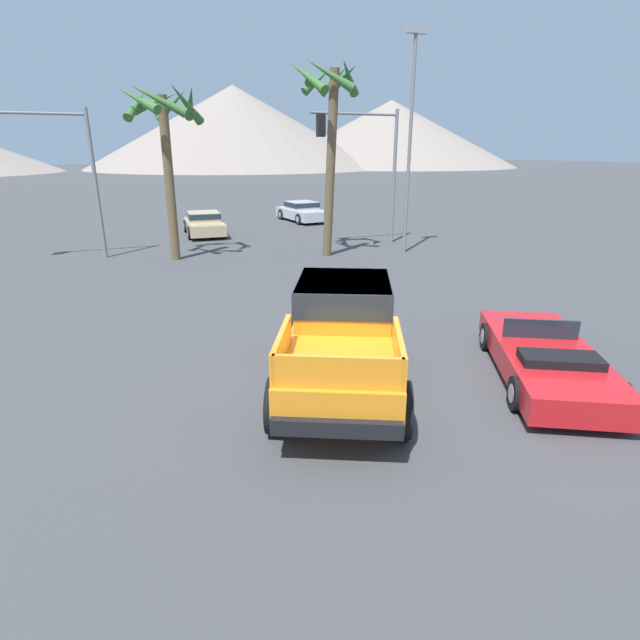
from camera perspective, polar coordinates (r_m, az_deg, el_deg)
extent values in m
plane|color=#424244|center=(9.77, 3.12, -6.97)|extent=(320.00, 320.00, 0.00)
cube|color=orange|center=(8.99, 2.50, -3.55)|extent=(3.72, 4.86, 0.63)
cube|color=orange|center=(9.60, 2.72, 2.38)|extent=(2.43, 2.55, 0.77)
cube|color=#1E2833|center=(9.56, 2.73, 3.17)|extent=(2.49, 2.60, 0.49)
cube|color=orange|center=(7.69, -4.43, -3.12)|extent=(0.89, 1.64, 0.48)
cube|color=orange|center=(7.64, 9.02, -3.45)|extent=(0.89, 1.64, 0.48)
cube|color=orange|center=(6.82, 2.03, -6.04)|extent=(1.64, 0.89, 0.48)
cube|color=black|center=(11.21, 2.84, 0.02)|extent=(1.71, 0.98, 0.24)
cube|color=black|center=(7.02, 1.90, -12.23)|extent=(1.71, 0.98, 0.24)
cylinder|color=black|center=(10.48, -2.58, -2.39)|extent=(0.67, 0.94, 0.91)
cylinder|color=#232326|center=(10.48, -2.58, -2.39)|extent=(0.50, 0.58, 0.50)
cylinder|color=black|center=(10.45, 8.00, -2.64)|extent=(0.67, 0.94, 0.91)
cylinder|color=#232326|center=(10.45, 8.00, -2.64)|extent=(0.50, 0.58, 0.50)
cylinder|color=black|center=(7.97, -4.89, -9.69)|extent=(0.67, 0.94, 0.91)
cylinder|color=#232326|center=(7.97, -4.89, -9.69)|extent=(0.50, 0.58, 0.50)
cylinder|color=black|center=(7.92, 9.25, -10.07)|extent=(0.67, 0.94, 0.91)
cylinder|color=#232326|center=(7.92, 9.25, -10.07)|extent=(0.50, 0.58, 0.50)
cube|color=red|center=(10.67, 24.31, -4.03)|extent=(3.74, 4.73, 0.48)
cube|color=#1E2833|center=(10.96, 23.92, -0.94)|extent=(1.29, 0.79, 0.39)
cube|color=black|center=(9.86, 25.79, -4.07)|extent=(1.50, 1.23, 0.16)
cylinder|color=black|center=(11.75, 18.58, -1.79)|extent=(0.49, 0.63, 0.60)
cylinder|color=#9E9EA3|center=(11.75, 18.58, -1.79)|extent=(0.37, 0.40, 0.33)
cylinder|color=black|center=(12.19, 26.18, -2.05)|extent=(0.49, 0.63, 0.60)
cylinder|color=#9E9EA3|center=(12.19, 26.18, -2.05)|extent=(0.37, 0.40, 0.33)
cylinder|color=black|center=(9.26, 21.66, -7.83)|extent=(0.49, 0.63, 0.60)
cylinder|color=#9E9EA3|center=(9.26, 21.66, -7.83)|extent=(0.37, 0.40, 0.33)
cylinder|color=black|center=(9.82, 31.07, -7.79)|extent=(0.49, 0.63, 0.60)
cylinder|color=#9E9EA3|center=(9.82, 31.07, -7.79)|extent=(0.37, 0.40, 0.33)
cube|color=#B7BABF|center=(31.68, -2.01, 12.05)|extent=(2.15, 4.36, 0.56)
cube|color=#B7BABF|center=(31.72, -2.10, 12.98)|extent=(1.73, 1.90, 0.45)
cube|color=#1E2833|center=(31.72, -2.11, 13.08)|extent=(1.77, 1.94, 0.27)
cylinder|color=black|center=(30.94, 0.55, 11.64)|extent=(0.27, 0.66, 0.64)
cylinder|color=#9E9EA3|center=(30.94, 0.55, 11.64)|extent=(0.26, 0.37, 0.35)
cylinder|color=black|center=(30.16, -2.41, 11.43)|extent=(0.27, 0.66, 0.64)
cylinder|color=#9E9EA3|center=(30.16, -2.41, 11.43)|extent=(0.26, 0.37, 0.35)
cylinder|color=black|center=(33.25, -1.64, 12.14)|extent=(0.27, 0.66, 0.64)
cylinder|color=#9E9EA3|center=(33.25, -1.64, 12.14)|extent=(0.26, 0.37, 0.35)
cylinder|color=black|center=(32.52, -4.44, 11.94)|extent=(0.27, 0.66, 0.64)
cylinder|color=#9E9EA3|center=(32.52, -4.44, 11.94)|extent=(0.26, 0.37, 0.35)
cube|color=tan|center=(27.10, -13.07, 10.39)|extent=(2.06, 4.17, 0.54)
cube|color=tan|center=(27.14, -13.17, 11.46)|extent=(1.67, 1.81, 0.46)
cube|color=#1E2833|center=(27.13, -13.18, 11.58)|extent=(1.71, 1.85, 0.27)
cylinder|color=black|center=(25.98, -10.88, 9.90)|extent=(0.27, 0.66, 0.64)
cylinder|color=#9E9EA3|center=(25.98, -10.88, 9.90)|extent=(0.26, 0.37, 0.35)
cylinder|color=black|center=(25.81, -14.63, 9.58)|extent=(0.27, 0.66, 0.64)
cylinder|color=#9E9EA3|center=(25.81, -14.63, 9.58)|extent=(0.26, 0.37, 0.35)
cylinder|color=black|center=(28.45, -11.62, 10.62)|extent=(0.27, 0.66, 0.64)
cylinder|color=#9E9EA3|center=(28.45, -11.62, 10.62)|extent=(0.26, 0.37, 0.35)
cylinder|color=black|center=(28.29, -15.05, 10.32)|extent=(0.27, 0.66, 0.64)
cylinder|color=#9E9EA3|center=(28.29, -15.05, 10.32)|extent=(0.26, 0.37, 0.35)
cylinder|color=slate|center=(22.35, -24.22, 13.81)|extent=(0.16, 0.16, 5.76)
cylinder|color=slate|center=(22.47, -30.92, 19.65)|extent=(4.27, 0.11, 0.11)
cylinder|color=slate|center=(24.29, 8.46, 15.72)|extent=(0.16, 0.16, 5.95)
cylinder|color=slate|center=(23.28, 4.01, 22.45)|extent=(4.20, 0.11, 0.11)
cube|color=black|center=(22.59, 0.10, 21.33)|extent=(0.34, 0.26, 0.90)
sphere|color=red|center=(22.74, -0.06, 22.00)|extent=(0.20, 0.20, 0.20)
sphere|color=orange|center=(22.72, -0.06, 21.32)|extent=(0.20, 0.20, 0.20)
sphere|color=green|center=(22.71, -0.06, 20.64)|extent=(0.20, 0.20, 0.20)
cylinder|color=slate|center=(21.84, 10.18, 18.56)|extent=(0.14, 0.14, 8.43)
cube|color=#99999E|center=(22.25, 10.92, 29.72)|extent=(0.90, 0.24, 0.20)
cylinder|color=brown|center=(20.60, 1.21, 16.99)|extent=(0.36, 1.01, 7.11)
cone|color=#386B2D|center=(21.46, 2.91, 26.11)|extent=(0.53, 1.63, 0.89)
cone|color=#386B2D|center=(21.71, 1.60, 25.72)|extent=(1.19, 1.17, 1.21)
cone|color=#386B2D|center=(21.69, -0.26, 25.76)|extent=(1.45, 0.53, 1.21)
cone|color=#386B2D|center=(21.02, -1.26, 26.18)|extent=(0.82, 1.45, 0.98)
cone|color=#386B2D|center=(20.31, -1.50, 26.12)|extent=(1.06, 2.02, 1.39)
cone|color=#386B2D|center=(20.07, 1.07, 26.31)|extent=(1.90, 0.99, 1.26)
cone|color=#386B2D|center=(20.75, 3.34, 25.98)|extent=(1.38, 1.39, 1.31)
cylinder|color=brown|center=(20.77, -16.84, 14.90)|extent=(0.36, 0.64, 6.16)
cone|color=#386B2D|center=(21.01, -14.60, 22.91)|extent=(0.50, 2.07, 1.21)
cone|color=#386B2D|center=(21.63, -16.59, 22.49)|extent=(1.39, 1.12, 1.29)
cone|color=#386B2D|center=(21.82, -18.32, 22.56)|extent=(1.84, 0.60, 1.02)
cone|color=#386B2D|center=(21.35, -20.22, 22.18)|extent=(1.24, 1.75, 1.37)
cone|color=#386B2D|center=(20.26, -20.13, 22.65)|extent=(1.49, 1.93, 1.12)
cone|color=#386B2D|center=(19.94, -18.01, 22.86)|extent=(2.00, 0.77, 1.21)
cone|color=#386B2D|center=(20.35, -15.09, 22.81)|extent=(1.57, 1.69, 1.44)
cone|color=gray|center=(123.76, -9.74, 20.87)|extent=(66.58, 66.58, 17.84)
cone|color=gray|center=(136.40, 8.05, 20.33)|extent=(62.59, 62.59, 15.84)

